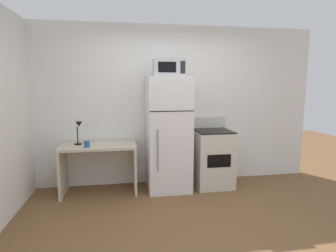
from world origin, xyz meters
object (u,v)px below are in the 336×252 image
desk_lamp (79,129)px  coffee_mug (87,144)px  refrigerator (168,134)px  microwave (169,68)px  desk (99,159)px  oven_range (213,158)px

desk_lamp → coffee_mug: desk_lamp is taller
refrigerator → microwave: bearing=-89.7°
desk_lamp → coffee_mug: bearing=-55.3°
desk → desk_lamp: 0.55m
coffee_mug → refrigerator: bearing=6.2°
microwave → coffee_mug: bearing=-174.8°
coffee_mug → microwave: bearing=5.2°
desk_lamp → refrigerator: size_ratio=0.20×
desk → oven_range: oven_range is taller
coffee_mug → refrigerator: (1.22, 0.13, 0.09)m
desk_lamp → refrigerator: 1.36m
desk_lamp → coffee_mug: size_ratio=3.72×
microwave → oven_range: microwave is taller
desk_lamp → refrigerator: bearing=-2.6°
coffee_mug → refrigerator: 1.23m
coffee_mug → microwave: size_ratio=0.21×
coffee_mug → desk: bearing=46.2°
desk_lamp → microwave: microwave is taller
coffee_mug → oven_range: (1.96, 0.15, -0.33)m
desk → coffee_mug: 0.35m
microwave → oven_range: bearing=3.2°
oven_range → coffee_mug: bearing=-175.6°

